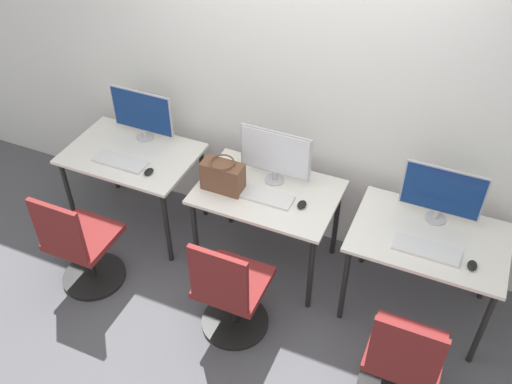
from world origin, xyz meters
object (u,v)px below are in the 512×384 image
(office_chair_left, at_px, (81,248))
(office_chair_right, at_px, (402,364))
(mouse_left, at_px, (149,172))
(handbag, at_px, (223,176))
(keyboard_center, at_px, (263,196))
(mouse_center, at_px, (302,205))
(keyboard_left, at_px, (120,162))
(monitor_left, at_px, (142,113))
(office_chair_center, at_px, (230,294))
(mouse_right, at_px, (472,265))
(keyboard_right, at_px, (426,250))
(monitor_right, at_px, (442,193))
(monitor_center, at_px, (275,155))

(office_chair_left, bearing_deg, office_chair_right, -0.51)
(mouse_left, xyz_separation_m, handbag, (0.58, 0.06, 0.10))
(keyboard_center, bearing_deg, mouse_center, 3.48)
(keyboard_left, height_order, handbag, handbag)
(monitor_left, distance_m, office_chair_center, 1.61)
(mouse_center, distance_m, mouse_right, 1.16)
(office_chair_left, bearing_deg, keyboard_right, 14.89)
(monitor_left, xyz_separation_m, keyboard_left, (0.00, -0.36, -0.22))
(keyboard_right, distance_m, mouse_right, 0.29)
(mouse_left, relative_size, handbag, 0.30)
(office_chair_left, bearing_deg, mouse_left, 65.75)
(monitor_left, distance_m, office_chair_left, 1.13)
(keyboard_right, height_order, office_chair_right, office_chair_right)
(monitor_right, distance_m, keyboard_right, 0.39)
(monitor_center, distance_m, mouse_center, 0.40)
(mouse_center, height_order, office_chair_center, office_chair_center)
(office_chair_left, relative_size, keyboard_center, 2.12)
(monitor_center, height_order, office_chair_center, monitor_center)
(keyboard_center, relative_size, handbag, 1.42)
(monitor_left, bearing_deg, keyboard_left, -90.00)
(office_chair_center, distance_m, keyboard_right, 1.31)
(keyboard_left, xyz_separation_m, office_chair_right, (2.35, -0.63, -0.36))
(keyboard_left, relative_size, mouse_left, 4.73)
(mouse_right, bearing_deg, monitor_center, 168.20)
(keyboard_center, height_order, handbag, handbag)
(mouse_center, height_order, office_chair_right, office_chair_right)
(mouse_right, distance_m, handbag, 1.75)
(keyboard_left, height_order, monitor_center, monitor_center)
(office_chair_center, distance_m, mouse_right, 1.55)
(mouse_left, distance_m, monitor_right, 2.08)
(keyboard_left, relative_size, handbag, 1.42)
(office_chair_center, relative_size, monitor_right, 1.71)
(monitor_left, height_order, monitor_right, same)
(monitor_left, xyz_separation_m, mouse_left, (0.27, -0.38, -0.22))
(keyboard_left, distance_m, monitor_center, 1.21)
(keyboard_left, relative_size, office_chair_left, 0.47)
(mouse_left, bearing_deg, handbag, 6.36)
(office_chair_left, distance_m, monitor_center, 1.56)
(office_chair_left, relative_size, office_chair_right, 1.00)
(mouse_left, height_order, monitor_center, monitor_center)
(mouse_center, xyz_separation_m, keyboard_right, (0.87, -0.08, -0.01))
(monitor_center, bearing_deg, mouse_left, -161.27)
(mouse_center, distance_m, handbag, 0.59)
(mouse_left, bearing_deg, office_chair_left, -114.25)
(mouse_center, relative_size, office_chair_center, 0.10)
(monitor_left, bearing_deg, mouse_right, -8.42)
(monitor_center, distance_m, office_chair_right, 1.61)
(keyboard_center, bearing_deg, mouse_left, -174.03)
(office_chair_left, distance_m, keyboard_right, 2.41)
(office_chair_left, xyz_separation_m, office_chair_center, (1.18, 0.05, 0.00))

